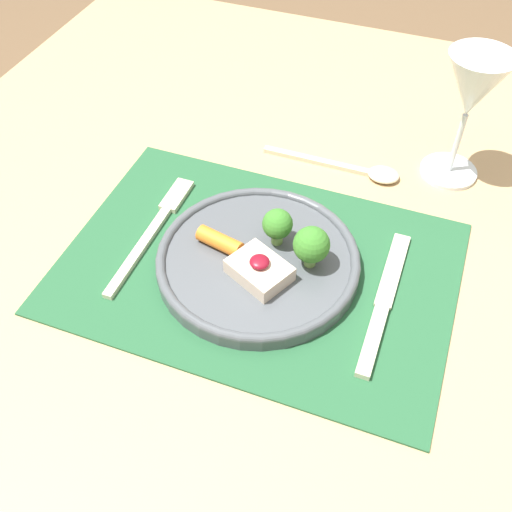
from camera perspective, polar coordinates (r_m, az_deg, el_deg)
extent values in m
plane|color=brown|center=(1.40, 0.11, -22.21)|extent=(8.00, 8.00, 0.00)
cube|color=tan|center=(0.74, 0.19, -1.90)|extent=(1.12, 1.28, 0.03)
cylinder|color=tan|center=(1.54, -9.69, 9.00)|extent=(0.06, 0.06, 0.74)
cube|color=#235633|center=(0.73, 0.19, -1.06)|extent=(0.47, 0.33, 0.00)
cylinder|color=#4C5156|center=(0.72, 0.00, -0.64)|extent=(0.24, 0.24, 0.02)
torus|color=#4C5156|center=(0.71, 0.00, -0.22)|extent=(0.24, 0.24, 0.01)
cube|color=beige|center=(0.69, 0.33, -1.36)|extent=(0.08, 0.08, 0.02)
ellipsoid|color=maroon|center=(0.68, 0.33, -0.55)|extent=(0.02, 0.02, 0.01)
cylinder|color=#84B256|center=(0.73, 2.02, 1.85)|extent=(0.01, 0.01, 0.02)
sphere|color=#387A28|center=(0.71, 2.06, 3.08)|extent=(0.04, 0.04, 0.04)
cylinder|color=#84B256|center=(0.70, 5.17, -0.26)|extent=(0.01, 0.01, 0.02)
sphere|color=#387A28|center=(0.69, 5.30, 1.08)|extent=(0.04, 0.04, 0.04)
cylinder|color=orange|center=(0.72, -3.39, 1.55)|extent=(0.06, 0.03, 0.02)
cube|color=beige|center=(0.75, -11.11, 0.50)|extent=(0.01, 0.16, 0.01)
cube|color=beige|center=(0.82, -7.56, 5.75)|extent=(0.02, 0.06, 0.01)
cube|color=beige|center=(0.67, 11.03, -7.89)|extent=(0.02, 0.10, 0.01)
cube|color=beige|center=(0.74, 12.91, -1.28)|extent=(0.02, 0.12, 0.00)
cube|color=beige|center=(0.88, 5.77, 9.01)|extent=(0.16, 0.01, 0.01)
ellipsoid|color=beige|center=(0.86, 12.05, 7.59)|extent=(0.04, 0.04, 0.01)
cylinder|color=white|center=(0.90, 17.84, 7.70)|extent=(0.08, 0.08, 0.01)
cylinder|color=white|center=(0.87, 18.58, 10.14)|extent=(0.01, 0.01, 0.09)
cone|color=white|center=(0.82, 20.09, 14.95)|extent=(0.08, 0.08, 0.08)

